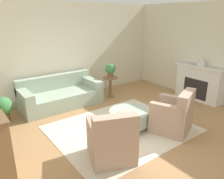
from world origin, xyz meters
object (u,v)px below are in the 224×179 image
at_px(armchair_right, 174,116).
at_px(side_table, 110,84).
at_px(armchair_left, 112,141).
at_px(potted_plant_on_side_table, 110,69).
at_px(potted_plant_floor, 3,108).
at_px(vase_mantel_near, 201,63).
at_px(ottoman_table, 129,117).
at_px(couch, 60,95).

xyz_separation_m(armchair_right, side_table, (0.20, 2.56, 0.06)).
xyz_separation_m(armchair_left, potted_plant_on_side_table, (1.86, 2.56, 0.51)).
xyz_separation_m(potted_plant_on_side_table, potted_plant_floor, (-3.04, 0.14, -0.51)).
bearing_deg(vase_mantel_near, ottoman_table, -177.67).
distance_m(couch, vase_mantel_near, 4.13).
bearing_deg(armchair_left, potted_plant_on_side_table, 53.94).
relative_size(ottoman_table, vase_mantel_near, 3.98).
xyz_separation_m(couch, armchair_right, (1.33, -2.85, 0.07)).
xyz_separation_m(ottoman_table, vase_mantel_near, (2.85, 0.12, 0.85)).
height_order(ottoman_table, side_table, side_table).
xyz_separation_m(ottoman_table, potted_plant_floor, (-2.15, 2.01, 0.08)).
bearing_deg(armchair_right, couch, 115.06).
bearing_deg(side_table, potted_plant_floor, 177.42).
bearing_deg(side_table, armchair_right, -94.43).
distance_m(couch, side_table, 1.56).
relative_size(ottoman_table, side_table, 1.38).
height_order(armchair_right, ottoman_table, armchair_right).
bearing_deg(vase_mantel_near, potted_plant_on_side_table, 138.06).
bearing_deg(armchair_left, armchair_right, -0.00).
relative_size(ottoman_table, potted_plant_on_side_table, 2.06).
bearing_deg(potted_plant_floor, side_table, -2.58).
relative_size(potted_plant_on_side_table, potted_plant_floor, 0.68).
height_order(couch, armchair_right, armchair_right).
bearing_deg(potted_plant_on_side_table, potted_plant_floor, 177.42).
relative_size(couch, vase_mantel_near, 9.99).
xyz_separation_m(couch, potted_plant_floor, (-1.51, -0.15, 0.07)).
height_order(couch, potted_plant_on_side_table, potted_plant_on_side_table).
bearing_deg(side_table, armchair_left, -126.06).
bearing_deg(armchair_right, ottoman_table, 135.24).
distance_m(ottoman_table, potted_plant_floor, 2.95).
distance_m(vase_mantel_near, potted_plant_on_side_table, 2.65).
xyz_separation_m(couch, side_table, (1.53, -0.29, 0.13)).
bearing_deg(vase_mantel_near, potted_plant_floor, 159.23).
distance_m(couch, potted_plant_on_side_table, 1.66).
bearing_deg(potted_plant_on_side_table, side_table, -90.00).
xyz_separation_m(couch, armchair_left, (-0.33, -2.85, 0.07)).
distance_m(armchair_left, vase_mantel_near, 3.98).
distance_m(armchair_left, armchair_right, 1.67).
xyz_separation_m(ottoman_table, potted_plant_on_side_table, (0.89, 1.88, 0.60)).
xyz_separation_m(ottoman_table, side_table, (0.89, 1.88, 0.14)).
height_order(potted_plant_on_side_table, potted_plant_floor, potted_plant_on_side_table).
height_order(ottoman_table, potted_plant_floor, potted_plant_floor).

